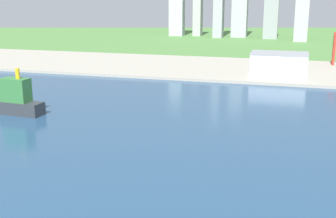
{
  "coord_description": "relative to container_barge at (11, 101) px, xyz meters",
  "views": [
    {
      "loc": [
        56.51,
        53.52,
        72.35
      ],
      "look_at": [
        15.31,
        195.93,
        34.21
      ],
      "focal_mm": 47.8,
      "sensor_mm": 36.0,
      "label": 1
    }
  ],
  "objects": [
    {
      "name": "ground_plane",
      "position": [
        112.73,
        14.16,
        -8.23
      ],
      "size": [
        2400.0,
        2400.0,
        0.0
      ],
      "primitive_type": "plane",
      "color": "#4D7E3D"
    },
    {
      "name": "water_bay",
      "position": [
        112.73,
        -45.84,
        -8.15
      ],
      "size": [
        840.0,
        360.0,
        0.15
      ],
      "primitive_type": "cube",
      "color": "navy",
      "rests_on": "ground"
    },
    {
      "name": "industrial_pier",
      "position": [
        112.73,
        204.16,
        -6.98
      ],
      "size": [
        840.0,
        140.0,
        2.5
      ],
      "primitive_type": "cube",
      "color": "#A09C8D",
      "rests_on": "ground"
    },
    {
      "name": "container_barge",
      "position": [
        0.0,
        0.0,
        0.0
      ],
      "size": [
        49.46,
        14.51,
        28.8
      ],
      "color": "#2D3338",
      "rests_on": "water_bay"
    },
    {
      "name": "warehouse_main",
      "position": [
        154.42,
        173.78,
        4.25
      ],
      "size": [
        49.53,
        31.13,
        19.9
      ],
      "color": "silver",
      "rests_on": "industrial_pier"
    },
    {
      "name": "distant_skyline",
      "position": [
        51.31,
        545.24,
        53.19
      ],
      "size": [
        236.36,
        72.87,
        150.83
      ],
      "color": "#AFB4BD",
      "rests_on": "ground"
    }
  ]
}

